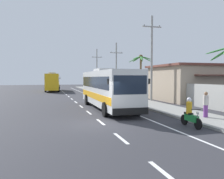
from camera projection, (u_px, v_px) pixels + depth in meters
ground_plane at (102, 124)px, 14.21m from camera, size 160.00×160.00×0.00m
sidewalk_kerb at (142, 102)px, 25.67m from camera, size 3.20×90.00×0.14m
lane_markings at (90, 100)px, 29.13m from camera, size 3.42×71.70×0.01m
boundary_wall at (157, 91)px, 30.49m from camera, size 0.24×60.00×2.16m
coach_bus_foreground at (107, 88)px, 20.90m from camera, size 2.94×11.99×3.59m
coach_bus_far_lane at (53, 82)px, 48.19m from camera, size 3.46×11.33×3.75m
motorcycle_beside_bus at (107, 93)px, 31.16m from camera, size 0.56×1.96×1.63m
motorcycle_trailing at (190, 115)px, 13.24m from camera, size 0.56×1.96×1.65m
pedestrian_near_kerb at (206, 104)px, 15.63m from camera, size 0.36×0.36×1.68m
pedestrian_midwalk at (123, 91)px, 30.26m from camera, size 0.36×0.36×1.71m
pedestrian_far_walk at (129, 90)px, 30.92m from camera, size 0.36×0.36×1.78m
utility_pole_mid at (152, 57)px, 26.75m from camera, size 2.31×0.24×9.68m
utility_pole_far at (116, 67)px, 41.02m from camera, size 2.31×0.24×8.77m
utility_pole_distant at (97, 69)px, 55.11m from camera, size 2.44×0.24×9.35m
palm_second at (141, 65)px, 33.65m from camera, size 3.56×3.58×6.02m
roadside_building at (201, 83)px, 28.96m from camera, size 11.10×8.88×4.25m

